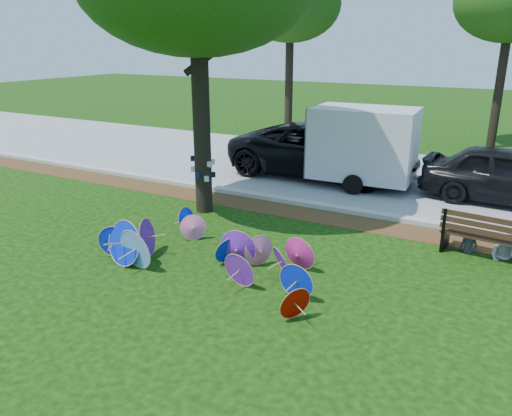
{
  "coord_description": "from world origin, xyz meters",
  "views": [
    {
      "loc": [
        5.4,
        -6.96,
        4.36
      ],
      "look_at": [
        0.5,
        2.0,
        0.9
      ],
      "focal_mm": 35.0,
      "sensor_mm": 36.0,
      "label": 1
    }
  ],
  "objects": [
    {
      "name": "person_right",
      "position": [
        5.37,
        3.9,
        0.6
      ],
      "size": [
        0.69,
        0.6,
        1.2
      ],
      "primitive_type": "imported",
      "rotation": [
        0.0,
        0.0,
        -0.29
      ],
      "color": "silver",
      "rests_on": "ground"
    },
    {
      "name": "mulch_strip",
      "position": [
        0.0,
        4.5,
        0.01
      ],
      "size": [
        90.0,
        1.0,
        0.01
      ],
      "primitive_type": "cube",
      "color": "#472D16",
      "rests_on": "ground"
    },
    {
      "name": "black_van",
      "position": [
        -0.42,
        8.37,
        0.86
      ],
      "size": [
        6.25,
        2.98,
        1.72
      ],
      "primitive_type": "imported",
      "rotation": [
        0.0,
        0.0,
        1.59
      ],
      "color": "black",
      "rests_on": "ground"
    },
    {
      "name": "dark_pickup",
      "position": [
        5.18,
        8.04,
        0.8
      ],
      "size": [
        4.77,
        2.12,
        1.59
      ],
      "primitive_type": "imported",
      "rotation": [
        0.0,
        0.0,
        1.52
      ],
      "color": "black",
      "rests_on": "ground"
    },
    {
      "name": "parasol_pile",
      "position": [
        -0.07,
        0.55,
        0.38
      ],
      "size": [
        4.88,
        2.9,
        0.96
      ],
      "color": "#5D90E9",
      "rests_on": "ground"
    },
    {
      "name": "cargo_trailer",
      "position": [
        1.08,
        7.79,
        1.36
      ],
      "size": [
        3.13,
        2.07,
        2.73
      ],
      "primitive_type": "cube",
      "rotation": [
        0.0,
        0.0,
        0.05
      ],
      "color": "silver",
      "rests_on": "ground"
    },
    {
      "name": "person_left",
      "position": [
        4.67,
        3.9,
        0.54
      ],
      "size": [
        0.46,
        0.37,
        1.08
      ],
      "primitive_type": "imported",
      "rotation": [
        0.0,
        0.0,
        -0.31
      ],
      "color": "#363949",
      "rests_on": "ground"
    },
    {
      "name": "ground",
      "position": [
        0.0,
        0.0,
        0.0
      ],
      "size": [
        90.0,
        90.0,
        0.0
      ],
      "primitive_type": "plane",
      "color": "black",
      "rests_on": "ground"
    },
    {
      "name": "curb",
      "position": [
        0.0,
        5.2,
        0.06
      ],
      "size": [
        90.0,
        0.3,
        0.12
      ],
      "primitive_type": "cube",
      "color": "#B7B5AD",
      "rests_on": "ground"
    },
    {
      "name": "park_bench",
      "position": [
        5.02,
        3.85,
        0.49
      ],
      "size": [
        1.94,
        0.91,
        0.98
      ],
      "primitive_type": null,
      "rotation": [
        0.0,
        0.0,
        -0.11
      ],
      "color": "black",
      "rests_on": "ground"
    },
    {
      "name": "street",
      "position": [
        0.0,
        9.35,
        0.01
      ],
      "size": [
        90.0,
        8.0,
        0.01
      ],
      "primitive_type": "cube",
      "color": "gray",
      "rests_on": "ground"
    }
  ]
}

